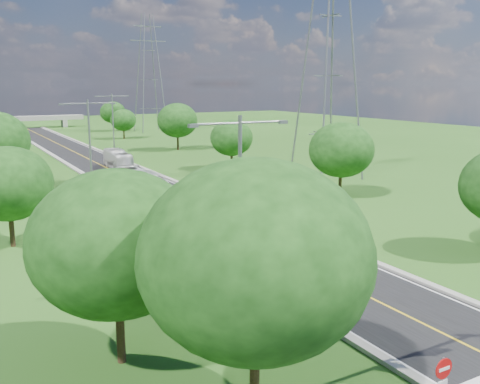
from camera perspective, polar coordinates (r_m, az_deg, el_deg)
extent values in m
plane|color=#254E16|center=(76.19, -13.80, 2.36)|extent=(260.00, 260.00, 0.00)
cube|color=black|center=(81.93, -14.94, 2.94)|extent=(8.00, 150.00, 0.06)
cube|color=gray|center=(80.99, -17.85, 2.74)|extent=(0.50, 150.00, 0.22)
cube|color=gray|center=(83.04, -12.10, 3.24)|extent=(0.50, 150.00, 0.22)
cylinder|color=#B20F0F|center=(20.37, 20.91, -17.19)|extent=(0.76, 0.05, 0.76)
cube|color=white|center=(20.36, 20.98, -17.22)|extent=(0.50, 0.02, 0.12)
cylinder|color=slate|center=(57.43, -2.89, 1.00)|extent=(0.08, 0.08, 2.40)
cube|color=white|center=(57.26, -2.89, 1.78)|extent=(0.55, 0.04, 0.70)
cube|color=gray|center=(155.89, -18.24, 6.99)|extent=(1.20, 3.00, 2.00)
cube|color=gray|center=(154.19, -21.95, 7.29)|extent=(30.00, 3.00, 1.20)
cylinder|color=slate|center=(29.00, 0.00, -1.72)|extent=(0.22, 0.22, 10.00)
cylinder|color=slate|center=(27.66, -2.55, 7.27)|extent=(2.80, 0.12, 0.12)
cylinder|color=slate|center=(29.02, 2.44, 7.47)|extent=(2.80, 0.12, 0.12)
cube|color=slate|center=(27.11, -5.03, 7.05)|extent=(0.50, 0.25, 0.18)
cube|color=slate|center=(29.72, 4.59, 7.44)|extent=(0.50, 0.25, 0.18)
cylinder|color=slate|center=(59.65, -15.70, 4.67)|extent=(0.22, 0.22, 10.00)
cylinder|color=slate|center=(59.00, -17.28, 9.00)|extent=(2.80, 0.12, 0.12)
cylinder|color=slate|center=(59.65, -14.62, 9.16)|extent=(2.80, 0.12, 0.12)
cube|color=slate|center=(58.75, -18.53, 8.86)|extent=(0.50, 0.25, 0.18)
cube|color=slate|center=(60.00, -13.40, 9.18)|extent=(0.50, 0.25, 0.18)
cylinder|color=slate|center=(94.48, -13.38, 7.14)|extent=(0.22, 0.22, 10.00)
cylinder|color=slate|center=(93.90, -14.35, 9.88)|extent=(2.80, 0.12, 0.12)
cylinder|color=slate|center=(94.66, -12.69, 9.97)|extent=(2.80, 0.12, 0.12)
cube|color=slate|center=(93.57, -15.12, 9.81)|extent=(0.50, 0.25, 0.18)
cube|color=slate|center=(95.04, -11.92, 9.97)|extent=(0.50, 0.25, 0.18)
cube|color=slate|center=(136.00, -9.79, 15.61)|extent=(9.00, 0.25, 0.25)
cube|color=slate|center=(136.29, -9.84, 17.02)|extent=(7.00, 0.25, 0.25)
cylinder|color=black|center=(23.70, -12.65, -14.02)|extent=(0.36, 0.36, 3.06)
ellipsoid|color=#14380F|center=(22.37, -13.07, -5.32)|extent=(7.14, 7.14, 6.07)
cylinder|color=black|center=(42.10, -23.17, -3.60)|extent=(0.36, 0.36, 2.70)
ellipsoid|color=#14380F|center=(41.42, -23.52, 0.82)|extent=(6.30, 6.30, 5.36)
cylinder|color=black|center=(19.74, 1.56, -18.65)|extent=(0.36, 0.36, 3.42)
ellipsoid|color=#14380F|center=(18.01, 1.64, -7.07)|extent=(7.98, 7.98, 6.78)
cylinder|color=black|center=(56.59, 10.63, 0.91)|extent=(0.36, 0.36, 2.88)
ellipsoid|color=#14380F|center=(56.06, 10.76, 4.44)|extent=(6.72, 6.72, 5.71)
cylinder|color=black|center=(74.14, -0.90, 3.43)|extent=(0.36, 0.36, 2.52)
ellipsoid|color=#14380F|center=(73.77, -0.91, 5.80)|extent=(5.88, 5.88, 5.00)
cylinder|color=black|center=(96.51, -6.65, 5.39)|extent=(0.36, 0.36, 3.06)
ellipsoid|color=#14380F|center=(96.19, -6.70, 7.60)|extent=(7.14, 7.14, 6.07)
cylinder|color=black|center=(118.22, -12.28, 6.13)|extent=(0.36, 0.36, 2.34)
ellipsoid|color=#14380F|center=(118.00, -12.34, 7.51)|extent=(5.46, 5.46, 4.64)
cylinder|color=black|center=(138.31, -13.35, 6.90)|extent=(0.36, 0.36, 2.70)
ellipsoid|color=#14380F|center=(138.10, -13.41, 8.26)|extent=(6.30, 6.30, 5.36)
imported|color=silver|center=(75.28, -12.91, 3.36)|extent=(3.02, 9.69, 2.66)
imported|color=silver|center=(54.07, -10.60, 0.61)|extent=(3.30, 11.32, 3.11)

